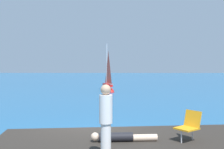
{
  "coord_description": "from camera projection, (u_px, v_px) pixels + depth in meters",
  "views": [
    {
      "loc": [
        0.83,
        -9.43,
        2.82
      ],
      "look_at": [
        0.4,
        14.83,
        1.91
      ],
      "focal_mm": 43.11,
      "sensor_mm": 36.0,
      "label": 1
    }
  ],
  "objects": [
    {
      "name": "person_standing",
      "position": [
        106.0,
        120.0,
        5.66
      ],
      "size": [
        0.28,
        0.28,
        1.62
      ],
      "rotation": [
        0.0,
        0.0,
        3.36
      ],
      "color": "white",
      "rests_on": "shore_ledge"
    },
    {
      "name": "boulder_seaward",
      "position": [
        97.0,
        147.0,
        9.19
      ],
      "size": [
        1.12,
        1.25,
        0.85
      ],
      "primitive_type": "cube",
      "rotation": [
        -0.19,
        0.02,
        1.63
      ],
      "color": "#2B291F",
      "rests_on": "ground"
    },
    {
      "name": "beach_chair",
      "position": [
        189.0,
        124.0,
        7.15
      ],
      "size": [
        0.76,
        0.75,
        0.8
      ],
      "rotation": [
        0.0,
        0.0,
        3.82
      ],
      "color": "orange",
      "rests_on": "shore_ledge"
    },
    {
      "name": "sailboat_near",
      "position": [
        108.0,
        88.0,
        28.21
      ],
      "size": [
        1.98,
        3.06,
        5.52
      ],
      "rotation": [
        0.0,
        0.0,
        1.94
      ],
      "color": "red",
      "rests_on": "ground"
    },
    {
      "name": "person_sunbather",
      "position": [
        121.0,
        137.0,
        7.1
      ],
      "size": [
        1.76,
        0.34,
        0.25
      ],
      "rotation": [
        0.0,
        0.0,
        0.09
      ],
      "color": "black",
      "rests_on": "shore_ledge"
    },
    {
      "name": "ground_plane",
      "position": [
        93.0,
        144.0,
        9.54
      ],
      "size": [
        160.0,
        160.0,
        0.0
      ],
      "primitive_type": "plane",
      "color": "#236093"
    }
  ]
}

